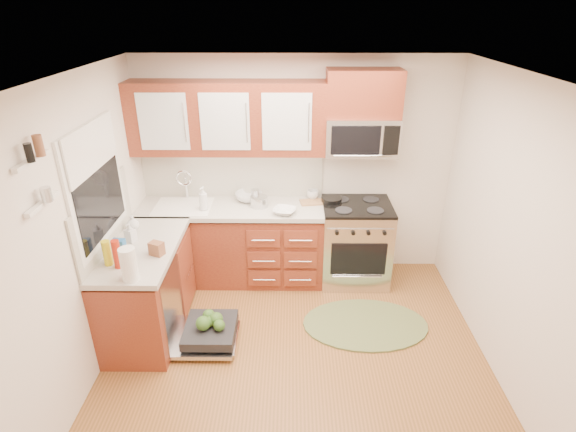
{
  "coord_description": "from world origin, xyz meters",
  "views": [
    {
      "loc": [
        -0.05,
        -3.09,
        2.97
      ],
      "look_at": [
        -0.08,
        0.85,
        1.09
      ],
      "focal_mm": 28.0,
      "sensor_mm": 36.0,
      "label": 1
    }
  ],
  "objects_px": {
    "paper_towel_roll": "(129,264)",
    "cup": "(313,195)",
    "bowl_a": "(284,211)",
    "bowl_b": "(249,197)",
    "microwave": "(361,135)",
    "stock_pot": "(259,201)",
    "dishwasher": "(207,333)",
    "skillet": "(332,199)",
    "range": "(355,243)",
    "sink": "(184,217)",
    "rug": "(365,324)",
    "cutting_board": "(312,202)",
    "upper_cabinets": "(227,118)"
  },
  "relations": [
    {
      "from": "stock_pot",
      "to": "cup",
      "type": "relative_size",
      "value": 1.44
    },
    {
      "from": "upper_cabinets",
      "to": "sink",
      "type": "xyz_separation_m",
      "value": [
        -0.52,
        -0.16,
        -1.07
      ]
    },
    {
      "from": "cutting_board",
      "to": "cup",
      "type": "relative_size",
      "value": 1.91
    },
    {
      "from": "cutting_board",
      "to": "microwave",
      "type": "bearing_deg",
      "value": 1.69
    },
    {
      "from": "paper_towel_roll",
      "to": "cup",
      "type": "bearing_deg",
      "value": 47.17
    },
    {
      "from": "sink",
      "to": "paper_towel_roll",
      "type": "bearing_deg",
      "value": -94.12
    },
    {
      "from": "bowl_a",
      "to": "cup",
      "type": "distance_m",
      "value": 0.51
    },
    {
      "from": "upper_cabinets",
      "to": "microwave",
      "type": "distance_m",
      "value": 1.42
    },
    {
      "from": "microwave",
      "to": "stock_pot",
      "type": "bearing_deg",
      "value": -174.09
    },
    {
      "from": "upper_cabinets",
      "to": "cup",
      "type": "xyz_separation_m",
      "value": [
        0.92,
        0.07,
        -0.9
      ]
    },
    {
      "from": "upper_cabinets",
      "to": "paper_towel_roll",
      "type": "height_order",
      "value": "upper_cabinets"
    },
    {
      "from": "cutting_board",
      "to": "cup",
      "type": "xyz_separation_m",
      "value": [
        0.01,
        0.11,
        0.04
      ]
    },
    {
      "from": "microwave",
      "to": "bowl_b",
      "type": "distance_m",
      "value": 1.42
    },
    {
      "from": "stock_pot",
      "to": "dishwasher",
      "type": "bearing_deg",
      "value": -111.7
    },
    {
      "from": "dishwasher",
      "to": "stock_pot",
      "type": "bearing_deg",
      "value": 68.3
    },
    {
      "from": "upper_cabinets",
      "to": "bowl_b",
      "type": "relative_size",
      "value": 6.76
    },
    {
      "from": "sink",
      "to": "cup",
      "type": "xyz_separation_m",
      "value": [
        1.44,
        0.23,
        0.18
      ]
    },
    {
      "from": "cutting_board",
      "to": "cup",
      "type": "height_order",
      "value": "cup"
    },
    {
      "from": "upper_cabinets",
      "to": "dishwasher",
      "type": "relative_size",
      "value": 2.93
    },
    {
      "from": "paper_towel_roll",
      "to": "bowl_a",
      "type": "xyz_separation_m",
      "value": [
        1.23,
        1.27,
        -0.11
      ]
    },
    {
      "from": "range",
      "to": "skillet",
      "type": "xyz_separation_m",
      "value": [
        -0.28,
        0.11,
        0.5
      ]
    },
    {
      "from": "rug",
      "to": "skillet",
      "type": "height_order",
      "value": "skillet"
    },
    {
      "from": "dishwasher",
      "to": "skillet",
      "type": "relative_size",
      "value": 3.05
    },
    {
      "from": "microwave",
      "to": "rug",
      "type": "height_order",
      "value": "microwave"
    },
    {
      "from": "rug",
      "to": "microwave",
      "type": "bearing_deg",
      "value": 91.45
    },
    {
      "from": "microwave",
      "to": "sink",
      "type": "xyz_separation_m",
      "value": [
        -1.93,
        -0.13,
        -0.9
      ]
    },
    {
      "from": "dishwasher",
      "to": "cutting_board",
      "type": "distance_m",
      "value": 1.82
    },
    {
      "from": "bowl_a",
      "to": "microwave",
      "type": "bearing_deg",
      "value": 20.43
    },
    {
      "from": "upper_cabinets",
      "to": "paper_towel_roll",
      "type": "bearing_deg",
      "value": -111.51
    },
    {
      "from": "range",
      "to": "microwave",
      "type": "bearing_deg",
      "value": 90.0
    },
    {
      "from": "range",
      "to": "stock_pot",
      "type": "distance_m",
      "value": 1.2
    },
    {
      "from": "skillet",
      "to": "bowl_b",
      "type": "bearing_deg",
      "value": 176.11
    },
    {
      "from": "rug",
      "to": "stock_pot",
      "type": "relative_size",
      "value": 6.48
    },
    {
      "from": "dishwasher",
      "to": "skillet",
      "type": "distance_m",
      "value": 1.97
    },
    {
      "from": "upper_cabinets",
      "to": "bowl_a",
      "type": "xyz_separation_m",
      "value": [
        0.6,
        -0.32,
        -0.92
      ]
    },
    {
      "from": "rug",
      "to": "cutting_board",
      "type": "distance_m",
      "value": 1.44
    },
    {
      "from": "upper_cabinets",
      "to": "dishwasher",
      "type": "xyz_separation_m",
      "value": [
        -0.13,
        -1.27,
        -1.77
      ]
    },
    {
      "from": "skillet",
      "to": "stock_pot",
      "type": "relative_size",
      "value": 1.18
    },
    {
      "from": "rug",
      "to": "paper_towel_roll",
      "type": "height_order",
      "value": "paper_towel_roll"
    },
    {
      "from": "upper_cabinets",
      "to": "range",
      "type": "distance_m",
      "value": 1.99
    },
    {
      "from": "microwave",
      "to": "cup",
      "type": "height_order",
      "value": "microwave"
    },
    {
      "from": "sink",
      "to": "skillet",
      "type": "distance_m",
      "value": 1.66
    },
    {
      "from": "range",
      "to": "paper_towel_roll",
      "type": "height_order",
      "value": "paper_towel_roll"
    },
    {
      "from": "bowl_a",
      "to": "bowl_b",
      "type": "distance_m",
      "value": 0.54
    },
    {
      "from": "skillet",
      "to": "rug",
      "type": "bearing_deg",
      "value": -72.65
    },
    {
      "from": "sink",
      "to": "bowl_b",
      "type": "distance_m",
      "value": 0.76
    },
    {
      "from": "dishwasher",
      "to": "bowl_a",
      "type": "distance_m",
      "value": 1.47
    },
    {
      "from": "dishwasher",
      "to": "range",
      "type": "bearing_deg",
      "value": 36.27
    },
    {
      "from": "range",
      "to": "rug",
      "type": "height_order",
      "value": "range"
    },
    {
      "from": "microwave",
      "to": "stock_pot",
      "type": "distance_m",
      "value": 1.31
    }
  ]
}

